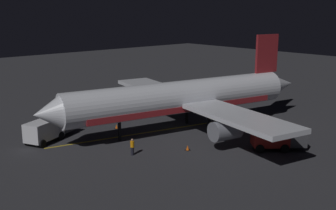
{
  "coord_description": "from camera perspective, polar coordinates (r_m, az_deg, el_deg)",
  "views": [
    {
      "loc": [
        -35.13,
        33.5,
        14.6
      ],
      "look_at": [
        0.0,
        2.0,
        3.5
      ],
      "focal_mm": 44.35,
      "sensor_mm": 36.0,
      "label": 1
    }
  ],
  "objects": [
    {
      "name": "ground_plane",
      "position": [
        50.72,
        1.69,
        -3.62
      ],
      "size": [
        180.0,
        180.0,
        0.2
      ],
      "primitive_type": "cube",
      "color": "#2F2F33"
    },
    {
      "name": "apron_guide_stripe",
      "position": [
        49.72,
        -3.37,
        -3.86
      ],
      "size": [
        5.61,
        22.87,
        0.01
      ],
      "primitive_type": "cube",
      "rotation": [
        0.0,
        0.0,
        -0.23
      ],
      "color": "gold",
      "rests_on": "ground_plane"
    },
    {
      "name": "airliner",
      "position": [
        50.0,
        2.29,
        0.95
      ],
      "size": [
        33.13,
        35.91,
        11.17
      ],
      "color": "silver",
      "rests_on": "ground_plane"
    },
    {
      "name": "baggage_truck",
      "position": [
        48.32,
        -16.21,
        -3.3
      ],
      "size": [
        4.49,
        6.56,
        2.49
      ],
      "color": "silver",
      "rests_on": "ground_plane"
    },
    {
      "name": "catering_truck",
      "position": [
        45.13,
        14.62,
        -4.48
      ],
      "size": [
        5.13,
        5.53,
        2.33
      ],
      "color": "maroon",
      "rests_on": "ground_plane"
    },
    {
      "name": "ground_crew_worker",
      "position": [
        42.28,
        -4.93,
        -5.74
      ],
      "size": [
        0.4,
        0.4,
        1.74
      ],
      "color": "black",
      "rests_on": "ground_plane"
    },
    {
      "name": "traffic_cone_near_left",
      "position": [
        43.76,
        2.71,
        -5.92
      ],
      "size": [
        0.5,
        0.5,
        0.55
      ],
      "color": "#EA590F",
      "rests_on": "ground_plane"
    },
    {
      "name": "traffic_cone_near_right",
      "position": [
        51.79,
        -7.09,
        -2.95
      ],
      "size": [
        0.5,
        0.5,
        0.55
      ],
      "color": "#EA590F",
      "rests_on": "ground_plane"
    }
  ]
}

